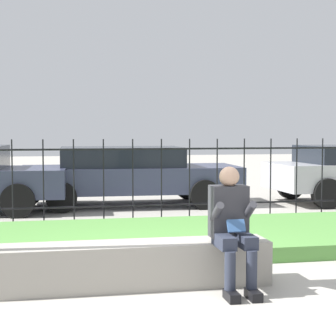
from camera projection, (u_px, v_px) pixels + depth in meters
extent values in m
plane|color=#A8A399|center=(159.00, 286.00, 5.93)|extent=(60.00, 60.00, 0.00)
cube|color=gray|center=(129.00, 265.00, 5.86)|extent=(2.97, 0.49, 0.47)
cube|color=slate|center=(129.00, 284.00, 5.87)|extent=(2.85, 0.45, 0.08)
cube|color=black|center=(232.00, 296.00, 5.41)|extent=(0.11, 0.26, 0.09)
cylinder|color=#282D3D|center=(230.00, 271.00, 5.45)|extent=(0.11, 0.11, 0.38)
cube|color=#282D3D|center=(224.00, 241.00, 5.64)|extent=(0.15, 0.42, 0.13)
cube|color=black|center=(253.00, 295.00, 5.45)|extent=(0.11, 0.26, 0.09)
cylinder|color=#282D3D|center=(252.00, 270.00, 5.49)|extent=(0.11, 0.11, 0.38)
cube|color=#282D3D|center=(245.00, 240.00, 5.68)|extent=(0.15, 0.42, 0.13)
cube|color=#333338|center=(228.00, 211.00, 5.85)|extent=(0.38, 0.24, 0.54)
sphere|color=tan|center=(229.00, 177.00, 5.80)|extent=(0.21, 0.21, 0.21)
cylinder|color=#333338|center=(217.00, 212.00, 5.66)|extent=(0.08, 0.29, 0.24)
cylinder|color=#333338|center=(249.00, 211.00, 5.72)|extent=(0.08, 0.29, 0.24)
cube|color=#335689|center=(236.00, 226.00, 5.60)|extent=(0.18, 0.09, 0.13)
cube|color=#569342|center=(134.00, 240.00, 7.92)|extent=(10.28, 2.68, 0.20)
cylinder|color=black|center=(118.00, 206.00, 9.94)|extent=(8.28, 0.03, 0.03)
cylinder|color=black|center=(118.00, 149.00, 9.87)|extent=(8.28, 0.03, 0.03)
cylinder|color=black|center=(12.00, 183.00, 9.57)|extent=(0.02, 0.02, 1.49)
cylinder|color=black|center=(43.00, 182.00, 9.67)|extent=(0.02, 0.02, 1.49)
cylinder|color=black|center=(74.00, 182.00, 9.77)|extent=(0.02, 0.02, 1.49)
cylinder|color=black|center=(104.00, 181.00, 9.86)|extent=(0.02, 0.02, 1.49)
cylinder|color=black|center=(133.00, 181.00, 9.96)|extent=(0.02, 0.02, 1.49)
cylinder|color=black|center=(161.00, 180.00, 10.06)|extent=(0.02, 0.02, 1.49)
cylinder|color=black|center=(189.00, 180.00, 10.16)|extent=(0.02, 0.02, 1.49)
cylinder|color=black|center=(217.00, 179.00, 10.26)|extent=(0.02, 0.02, 1.49)
cylinder|color=black|center=(244.00, 179.00, 10.36)|extent=(0.02, 0.02, 1.49)
cylinder|color=black|center=(271.00, 178.00, 10.46)|extent=(0.02, 0.02, 1.49)
cylinder|color=black|center=(297.00, 178.00, 10.56)|extent=(0.02, 0.02, 1.49)
cylinder|color=black|center=(322.00, 177.00, 10.65)|extent=(0.02, 0.02, 1.49)
cylinder|color=black|center=(327.00, 194.00, 11.70)|extent=(0.65, 0.22, 0.64)
cylinder|color=black|center=(290.00, 186.00, 13.38)|extent=(0.65, 0.22, 0.64)
cube|color=#383D56|center=(130.00, 179.00, 12.21)|extent=(4.74, 1.91, 0.55)
cube|color=black|center=(121.00, 157.00, 12.15)|extent=(2.62, 1.64, 0.42)
cylinder|color=black|center=(205.00, 194.00, 11.61)|extent=(0.62, 0.22, 0.62)
cylinder|color=black|center=(188.00, 186.00, 13.33)|extent=(0.62, 0.22, 0.62)
cylinder|color=black|center=(61.00, 197.00, 11.12)|extent=(0.62, 0.22, 0.62)
cylinder|color=black|center=(63.00, 188.00, 12.85)|extent=(0.62, 0.22, 0.62)
cylinder|color=black|center=(18.00, 201.00, 10.48)|extent=(0.66, 0.24, 0.65)
cylinder|color=black|center=(28.00, 191.00, 12.14)|extent=(0.66, 0.24, 0.65)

